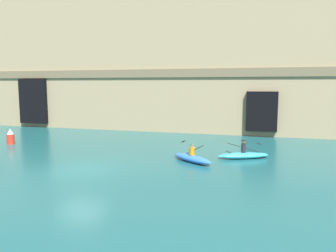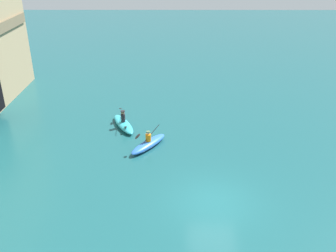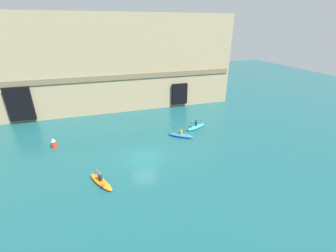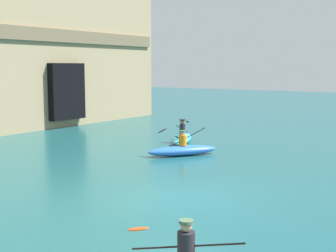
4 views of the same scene
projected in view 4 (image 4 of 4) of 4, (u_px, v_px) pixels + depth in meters
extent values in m
plane|color=#195156|center=(182.00, 197.00, 13.77)|extent=(120.00, 120.00, 0.00)
cube|color=black|center=(66.00, 91.00, 29.28)|extent=(2.67, 0.70, 3.52)
cylinder|color=#232328|center=(186.00, 248.00, 8.23)|extent=(0.32, 0.32, 0.58)
sphere|color=tan|center=(186.00, 226.00, 8.18)|extent=(0.21, 0.21, 0.21)
cylinder|color=#4C6B4C|center=(186.00, 222.00, 8.17)|extent=(0.26, 0.26, 0.06)
cylinder|color=black|center=(186.00, 246.00, 8.23)|extent=(0.47, 2.08, 0.46)
ellipsoid|color=#D84C19|center=(138.00, 229.00, 8.56)|extent=(0.27, 0.47, 0.14)
ellipsoid|color=#33B2C6|center=(182.00, 139.00, 23.58)|extent=(3.32, 2.10, 0.38)
cylinder|color=#232328|center=(182.00, 130.00, 23.52)|extent=(0.29, 0.29, 0.57)
sphere|color=#9E704C|center=(182.00, 122.00, 23.47)|extent=(0.24, 0.24, 0.24)
cylinder|color=#232328|center=(182.00, 120.00, 23.46)|extent=(0.30, 0.30, 0.06)
cylinder|color=black|center=(182.00, 129.00, 23.52)|extent=(2.03, 0.63, 0.64)
ellipsoid|color=black|center=(187.00, 122.00, 24.36)|extent=(0.47, 0.30, 0.17)
ellipsoid|color=black|center=(177.00, 137.00, 22.67)|extent=(0.47, 0.30, 0.17)
ellipsoid|color=blue|center=(183.00, 151.00, 20.17)|extent=(2.99, 2.43, 0.43)
cylinder|color=orange|center=(183.00, 140.00, 20.11)|extent=(0.34, 0.34, 0.46)
sphere|color=beige|center=(183.00, 133.00, 20.07)|extent=(0.19, 0.19, 0.19)
cylinder|color=#4C6B4C|center=(183.00, 131.00, 20.06)|extent=(0.24, 0.24, 0.06)
cylinder|color=black|center=(183.00, 140.00, 20.11)|extent=(1.60, 1.33, 1.00)
ellipsoid|color=black|center=(202.00, 149.00, 20.42)|extent=(0.44, 0.41, 0.23)
ellipsoid|color=black|center=(162.00, 131.00, 19.80)|extent=(0.44, 0.41, 0.23)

